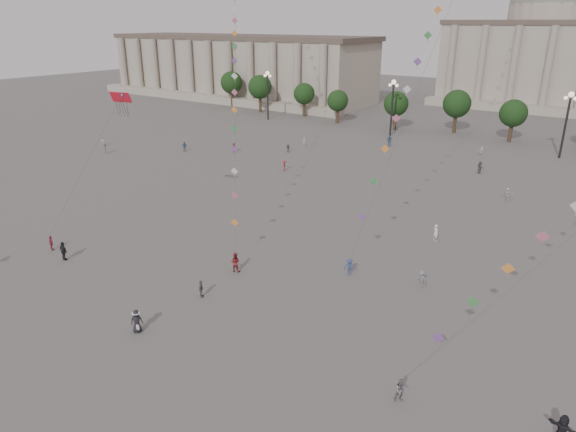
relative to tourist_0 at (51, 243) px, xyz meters
The scene contains 30 objects.
ground 19.20m from the tourist_0, ahead, with size 360.00×360.00×0.00m, color #5F5C59.
hall_west 108.18m from the tourist_0, 121.19° to the left, with size 84.00×26.22×17.20m.
hall_central 129.77m from the tourist_0, 81.48° to the left, with size 48.30×34.30×35.50m.
tree_row 78.91m from the tourist_0, 75.95° to the left, with size 137.12×5.12×8.00m.
lamp_post_far_west 73.45m from the tourist_0, 110.72° to the left, with size 2.00×0.90×10.65m.
lamp_post_mid_west 68.86m from the tourist_0, 86.55° to the left, with size 2.00×0.90×10.65m.
lamp_post_mid_east 76.74m from the tourist_0, 63.50° to the left, with size 2.00×0.90×10.65m.
person_crowd_0 60.70m from the tourist_0, 82.70° to the left, with size 1.14×0.47×1.94m, color #3A5B82.
person_crowd_1 46.07m from the tourist_0, 138.05° to the left, with size 0.82×0.64×1.69m, color silver.
person_crowd_2 42.26m from the tourist_0, 106.21° to the left, with size 1.05×0.60×1.62m, color maroon.
person_crowd_3 44.85m from the tourist_0, ahead, with size 1.64×0.52×1.77m, color black.
person_crowd_4 66.68m from the tourist_0, 69.54° to the left, with size 1.46×0.46×1.57m, color white.
person_crowd_6 35.09m from the tourist_0, 23.19° to the left, with size 0.99×0.57×1.53m, color slate.
person_crowd_7 52.70m from the tourist_0, 52.07° to the left, with size 1.46×0.46×1.57m, color silver.
person_crowd_10 51.44m from the tourist_0, 95.06° to the left, with size 0.57×0.37×1.55m, color silver.
person_crowd_12 57.98m from the tourist_0, 63.27° to the left, with size 1.65×0.52×1.78m, color #56575B.
person_crowd_13 38.16m from the tourist_0, 38.79° to the left, with size 0.66×0.43×1.80m, color white.
person_crowd_16 46.17m from the tourist_0, 95.41° to the left, with size 0.87×0.36×1.48m, color #5A5B5F.
person_crowd_17 36.24m from the tourist_0, 86.87° to the left, with size 1.02×0.59×1.59m, color #A02B2D.
person_crowd_19 41.04m from the tourist_0, 118.02° to the left, with size 0.96×0.40×1.64m, color #385C7E.
person_crowd_20 39.73m from the tourist_0, 136.72° to the left, with size 1.16×0.67×1.80m, color slate.
tourist_0 is the anchor object (origin of this frame).
tourist_3 18.47m from the tourist_0, ahead, with size 0.88×0.36×1.50m, color #59595D.
tourist_4 3.10m from the tourist_0, 10.77° to the right, with size 1.08×0.45×1.84m, color black.
kite_flyer_0 18.94m from the tourist_0, 21.52° to the left, with size 0.88×0.69×1.82m, color maroon.
kite_flyer_1 28.98m from the tourist_0, 25.04° to the left, with size 1.00×0.58×1.55m, color navy.
kite_flyer_2 36.55m from the tourist_0, ahead, with size 0.72×0.56×1.49m, color slate.
hat_person 18.67m from the tourist_0, 13.58° to the right, with size 1.01×0.99×1.76m.
dragon_kite 15.09m from the tourist_0, 72.48° to the left, with size 2.42×4.60×15.05m.
kite_train_west 35.11m from the tourist_0, 89.58° to the left, with size 33.01×39.51×64.24m.
Camera 1 is at (26.20, -22.28, 21.04)m, focal length 32.00 mm.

